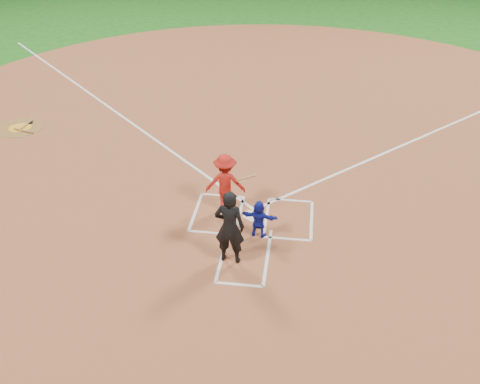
# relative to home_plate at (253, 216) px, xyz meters

# --- Properties ---
(ground) EXTENTS (120.00, 120.00, 0.00)m
(ground) POSITION_rel_home_plate_xyz_m (0.00, 0.00, -0.02)
(ground) COLOR #185A16
(ground) RESTS_ON ground
(home_plate_dirt) EXTENTS (28.00, 28.00, 0.01)m
(home_plate_dirt) POSITION_rel_home_plate_xyz_m (0.00, 6.00, -0.01)
(home_plate_dirt) COLOR brown
(home_plate_dirt) RESTS_ON ground
(home_plate) EXTENTS (0.60, 0.60, 0.02)m
(home_plate) POSITION_rel_home_plate_xyz_m (0.00, 0.00, 0.00)
(home_plate) COLOR white
(home_plate) RESTS_ON home_plate_dirt
(on_deck_circle) EXTENTS (1.70, 1.70, 0.01)m
(on_deck_circle) POSITION_rel_home_plate_xyz_m (-8.99, 4.48, -0.00)
(on_deck_circle) COLOR brown
(on_deck_circle) RESTS_ON home_plate_dirt
(on_deck_logo) EXTENTS (0.80, 0.80, 0.00)m
(on_deck_logo) POSITION_rel_home_plate_xyz_m (-8.99, 4.48, 0.00)
(on_deck_logo) COLOR gold
(on_deck_logo) RESTS_ON on_deck_circle
(on_deck_bat_a) EXTENTS (0.11, 0.84, 0.06)m
(on_deck_bat_a) POSITION_rel_home_plate_xyz_m (-8.84, 4.73, 0.03)
(on_deck_bat_a) COLOR olive
(on_deck_bat_a) RESTS_ON on_deck_circle
(on_deck_bat_c) EXTENTS (0.83, 0.28, 0.06)m
(on_deck_bat_c) POSITION_rel_home_plate_xyz_m (-8.69, 4.18, 0.03)
(on_deck_bat_c) COLOR olive
(on_deck_bat_c) RESTS_ON on_deck_circle
(bat_weight_donut) EXTENTS (0.19, 0.19, 0.05)m
(bat_weight_donut) POSITION_rel_home_plate_xyz_m (-8.79, 4.88, 0.03)
(bat_weight_donut) COLOR black
(bat_weight_donut) RESTS_ON on_deck_circle
(catcher) EXTENTS (0.98, 0.43, 1.02)m
(catcher) POSITION_rel_home_plate_xyz_m (0.24, -0.86, 0.50)
(catcher) COLOR #131DA0
(catcher) RESTS_ON home_plate_dirt
(umpire) EXTENTS (0.74, 0.51, 1.95)m
(umpire) POSITION_rel_home_plate_xyz_m (-0.34, -1.94, 0.96)
(umpire) COLOR black
(umpire) RESTS_ON home_plate_dirt
(chalk_markings) EXTENTS (28.35, 17.32, 0.01)m
(chalk_markings) POSITION_rel_home_plate_xyz_m (0.00, 5.29, -0.01)
(chalk_markings) COLOR white
(chalk_markings) RESTS_ON home_plate_dirt
(batter_at_plate) EXTENTS (1.41, 0.89, 1.67)m
(batter_at_plate) POSITION_rel_home_plate_xyz_m (-0.79, 0.25, 0.83)
(batter_at_plate) COLOR red
(batter_at_plate) RESTS_ON home_plate_dirt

